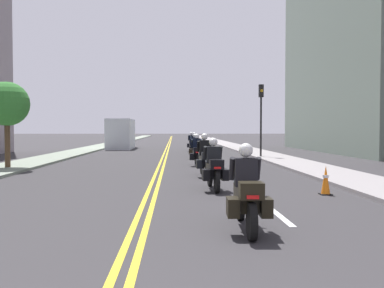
{
  "coord_description": "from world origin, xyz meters",
  "views": [
    {
      "loc": [
        0.65,
        -0.97,
        1.84
      ],
      "look_at": [
        1.61,
        21.53,
        1.05
      ],
      "focal_mm": 39.46,
      "sensor_mm": 36.0,
      "label": 1
    }
  ],
  "objects_px": {
    "motorcycle_4": "(195,149)",
    "motorcycle_5": "(194,146)",
    "motorcycle_2": "(205,159)",
    "traffic_light_near": "(261,107)",
    "traffic_cone_0": "(326,180)",
    "motorcycle_0": "(246,195)",
    "parked_truck": "(121,135)",
    "motorcycle_1": "(214,168)",
    "motorcycle_3": "(197,153)",
    "motorcycle_6": "(192,143)",
    "street_tree_0": "(7,104)"
  },
  "relations": [
    {
      "from": "motorcycle_0",
      "to": "parked_truck",
      "type": "relative_size",
      "value": 0.35
    },
    {
      "from": "motorcycle_3",
      "to": "parked_truck",
      "type": "xyz_separation_m",
      "value": [
        -6.17,
        19.27,
        0.61
      ]
    },
    {
      "from": "motorcycle_1",
      "to": "street_tree_0",
      "type": "xyz_separation_m",
      "value": [
        -8.77,
        6.88,
        2.3
      ]
    },
    {
      "from": "motorcycle_4",
      "to": "traffic_light_near",
      "type": "height_order",
      "value": "traffic_light_near"
    },
    {
      "from": "motorcycle_5",
      "to": "parked_truck",
      "type": "xyz_separation_m",
      "value": [
        -6.46,
        10.52,
        0.61
      ]
    },
    {
      "from": "traffic_light_near",
      "to": "motorcycle_5",
      "type": "bearing_deg",
      "value": 140.67
    },
    {
      "from": "motorcycle_4",
      "to": "motorcycle_6",
      "type": "relative_size",
      "value": 1.0
    },
    {
      "from": "traffic_cone_0",
      "to": "parked_truck",
      "type": "relative_size",
      "value": 0.13
    },
    {
      "from": "motorcycle_5",
      "to": "traffic_light_near",
      "type": "bearing_deg",
      "value": -41.25
    },
    {
      "from": "traffic_light_near",
      "to": "street_tree_0",
      "type": "height_order",
      "value": "traffic_light_near"
    },
    {
      "from": "motorcycle_6",
      "to": "motorcycle_0",
      "type": "bearing_deg",
      "value": -88.59
    },
    {
      "from": "motorcycle_0",
      "to": "traffic_cone_0",
      "type": "xyz_separation_m",
      "value": [
        2.95,
        4.1,
        -0.24
      ]
    },
    {
      "from": "motorcycle_1",
      "to": "motorcycle_6",
      "type": "bearing_deg",
      "value": 86.46
    },
    {
      "from": "motorcycle_4",
      "to": "motorcycle_6",
      "type": "height_order",
      "value": "motorcycle_6"
    },
    {
      "from": "motorcycle_1",
      "to": "motorcycle_5",
      "type": "bearing_deg",
      "value": 86.31
    },
    {
      "from": "motorcycle_2",
      "to": "traffic_light_near",
      "type": "relative_size",
      "value": 0.49
    },
    {
      "from": "motorcycle_2",
      "to": "traffic_light_near",
      "type": "xyz_separation_m",
      "value": [
        4.32,
        10.24,
        2.55
      ]
    },
    {
      "from": "motorcycle_5",
      "to": "traffic_light_near",
      "type": "distance_m",
      "value": 5.87
    },
    {
      "from": "traffic_light_near",
      "to": "motorcycle_0",
      "type": "bearing_deg",
      "value": -102.47
    },
    {
      "from": "motorcycle_5",
      "to": "motorcycle_1",
      "type": "bearing_deg",
      "value": -92.74
    },
    {
      "from": "motorcycle_2",
      "to": "traffic_cone_0",
      "type": "height_order",
      "value": "motorcycle_2"
    },
    {
      "from": "motorcycle_6",
      "to": "street_tree_0",
      "type": "distance_m",
      "value": 18.22
    },
    {
      "from": "motorcycle_5",
      "to": "street_tree_0",
      "type": "relative_size",
      "value": 0.54
    },
    {
      "from": "motorcycle_1",
      "to": "parked_truck",
      "type": "distance_m",
      "value": 28.55
    },
    {
      "from": "motorcycle_6",
      "to": "traffic_light_near",
      "type": "bearing_deg",
      "value": -62.8
    },
    {
      "from": "traffic_light_near",
      "to": "motorcycle_1",
      "type": "bearing_deg",
      "value": -107.19
    },
    {
      "from": "motorcycle_1",
      "to": "motorcycle_6",
      "type": "height_order",
      "value": "motorcycle_6"
    },
    {
      "from": "motorcycle_2",
      "to": "traffic_light_near",
      "type": "height_order",
      "value": "traffic_light_near"
    },
    {
      "from": "motorcycle_2",
      "to": "motorcycle_5",
      "type": "relative_size",
      "value": 1.05
    },
    {
      "from": "motorcycle_1",
      "to": "street_tree_0",
      "type": "relative_size",
      "value": 0.53
    },
    {
      "from": "motorcycle_2",
      "to": "motorcycle_4",
      "type": "bearing_deg",
      "value": 86.24
    },
    {
      "from": "traffic_cone_0",
      "to": "traffic_light_near",
      "type": "relative_size",
      "value": 0.18
    },
    {
      "from": "motorcycle_0",
      "to": "motorcycle_5",
      "type": "distance_m",
      "value": 22.44
    },
    {
      "from": "motorcycle_0",
      "to": "motorcycle_3",
      "type": "bearing_deg",
      "value": 92.91
    },
    {
      "from": "motorcycle_0",
      "to": "motorcycle_6",
      "type": "bearing_deg",
      "value": 91.95
    },
    {
      "from": "motorcycle_2",
      "to": "motorcycle_4",
      "type": "distance_m",
      "value": 9.52
    },
    {
      "from": "motorcycle_0",
      "to": "motorcycle_6",
      "type": "height_order",
      "value": "motorcycle_6"
    },
    {
      "from": "street_tree_0",
      "to": "motorcycle_5",
      "type": "bearing_deg",
      "value": 49.24
    },
    {
      "from": "motorcycle_2",
      "to": "parked_truck",
      "type": "xyz_separation_m",
      "value": [
        -6.22,
        24.1,
        0.59
      ]
    },
    {
      "from": "motorcycle_0",
      "to": "motorcycle_3",
      "type": "distance_m",
      "value": 13.69
    },
    {
      "from": "parked_truck",
      "to": "motorcycle_5",
      "type": "bearing_deg",
      "value": -58.43
    },
    {
      "from": "traffic_light_near",
      "to": "parked_truck",
      "type": "distance_m",
      "value": 17.53
    },
    {
      "from": "motorcycle_0",
      "to": "traffic_light_near",
      "type": "xyz_separation_m",
      "value": [
        4.22,
        19.09,
        2.58
      ]
    },
    {
      "from": "motorcycle_3",
      "to": "traffic_light_near",
      "type": "height_order",
      "value": "traffic_light_near"
    },
    {
      "from": "motorcycle_6",
      "to": "traffic_light_near",
      "type": "distance_m",
      "value": 9.8
    },
    {
      "from": "motorcycle_1",
      "to": "motorcycle_2",
      "type": "relative_size",
      "value": 0.93
    },
    {
      "from": "motorcycle_4",
      "to": "motorcycle_5",
      "type": "bearing_deg",
      "value": 89.37
    },
    {
      "from": "motorcycle_1",
      "to": "motorcycle_4",
      "type": "height_order",
      "value": "motorcycle_1"
    },
    {
      "from": "motorcycle_2",
      "to": "parked_truck",
      "type": "distance_m",
      "value": 24.9
    },
    {
      "from": "motorcycle_4",
      "to": "motorcycle_2",
      "type": "bearing_deg",
      "value": -88.86
    }
  ]
}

